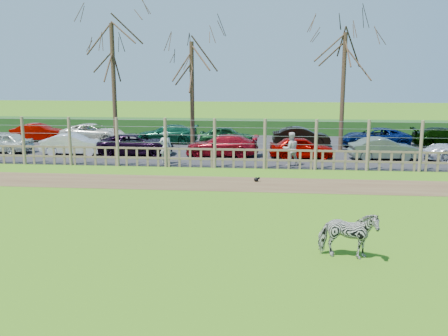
# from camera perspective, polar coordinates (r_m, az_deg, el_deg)

# --- Properties ---
(ground) EXTENTS (120.00, 120.00, 0.00)m
(ground) POSITION_cam_1_polar(r_m,az_deg,el_deg) (17.46, -4.08, -5.08)
(ground) COLOR #589226
(ground) RESTS_ON ground
(dirt_strip) EXTENTS (34.00, 2.80, 0.01)m
(dirt_strip) POSITION_cam_1_polar(r_m,az_deg,el_deg) (21.76, -2.11, -1.76)
(dirt_strip) COLOR brown
(dirt_strip) RESTS_ON ground
(asphalt) EXTENTS (44.00, 13.00, 0.04)m
(asphalt) POSITION_cam_1_polar(r_m,az_deg,el_deg) (31.52, 0.29, 2.34)
(asphalt) COLOR #232326
(asphalt) RESTS_ON ground
(hedge) EXTENTS (46.00, 2.00, 1.10)m
(hedge) POSITION_cam_1_polar(r_m,az_deg,el_deg) (38.37, 1.25, 4.74)
(hedge) COLOR #1E4716
(hedge) RESTS_ON ground
(fence) EXTENTS (30.16, 0.16, 2.50)m
(fence) POSITION_cam_1_polar(r_m,az_deg,el_deg) (25.02, -1.07, 1.82)
(fence) COLOR brown
(fence) RESTS_ON ground
(tree_left) EXTENTS (4.80, 4.80, 7.88)m
(tree_left) POSITION_cam_1_polar(r_m,az_deg,el_deg) (30.49, -12.61, 12.33)
(tree_left) COLOR #3D2B1E
(tree_left) RESTS_ON ground
(tree_mid) EXTENTS (4.80, 4.80, 6.83)m
(tree_mid) POSITION_cam_1_polar(r_m,az_deg,el_deg) (30.40, -3.70, 11.16)
(tree_mid) COLOR #3D2B1E
(tree_mid) RESTS_ON ground
(tree_right) EXTENTS (4.80, 4.80, 7.35)m
(tree_right) POSITION_cam_1_polar(r_m,az_deg,el_deg) (30.80, 13.57, 11.58)
(tree_right) COLOR #3D2B1E
(tree_right) RESTS_ON ground
(zebra) EXTENTS (1.61, 0.88, 1.29)m
(zebra) POSITION_cam_1_polar(r_m,az_deg,el_deg) (13.53, 13.97, -7.42)
(zebra) COLOR gray
(zebra) RESTS_ON ground
(visitor_a) EXTENTS (0.68, 0.50, 1.72)m
(visitor_a) POSITION_cam_1_polar(r_m,az_deg,el_deg) (26.10, -6.69, 2.36)
(visitor_a) COLOR #B9B8B9
(visitor_a) RESTS_ON asphalt
(visitor_b) EXTENTS (0.98, 0.85, 1.72)m
(visitor_b) POSITION_cam_1_polar(r_m,az_deg,el_deg) (25.60, 7.63, 2.17)
(visitor_b) COLOR beige
(visitor_b) RESTS_ON asphalt
(crow) EXTENTS (0.27, 0.20, 0.22)m
(crow) POSITION_cam_1_polar(r_m,az_deg,el_deg) (22.09, 3.74, -1.30)
(crow) COLOR black
(crow) RESTS_ON ground
(car_0) EXTENTS (3.68, 1.86, 1.20)m
(car_0) POSITION_cam_1_polar(r_m,az_deg,el_deg) (32.33, -23.93, 2.71)
(car_0) COLOR beige
(car_0) RESTS_ON asphalt
(car_1) EXTENTS (3.73, 1.55, 1.20)m
(car_1) POSITION_cam_1_polar(r_m,az_deg,el_deg) (30.01, -16.80, 2.61)
(car_1) COLOR silver
(car_1) RESTS_ON asphalt
(car_2) EXTENTS (4.52, 2.47, 1.20)m
(car_2) POSITION_cam_1_polar(r_m,az_deg,el_deg) (29.16, -10.02, 2.68)
(car_2) COLOR black
(car_2) RESTS_ON asphalt
(car_3) EXTENTS (4.19, 1.83, 1.20)m
(car_3) POSITION_cam_1_polar(r_m,az_deg,el_deg) (28.35, -0.23, 2.61)
(car_3) COLOR maroon
(car_3) RESTS_ON asphalt
(car_4) EXTENTS (3.63, 1.71, 1.20)m
(car_4) POSITION_cam_1_polar(r_m,az_deg,el_deg) (27.85, 8.82, 2.32)
(car_4) COLOR #970400
(car_4) RESTS_ON asphalt
(car_5) EXTENTS (3.77, 1.69, 1.20)m
(car_5) POSITION_cam_1_polar(r_m,az_deg,el_deg) (28.46, 17.76, 2.10)
(car_5) COLOR #55645A
(car_5) RESTS_ON asphalt
(car_7) EXTENTS (3.75, 1.62, 1.20)m
(car_7) POSITION_cam_1_polar(r_m,az_deg,el_deg) (36.47, -20.39, 3.84)
(car_7) COLOR #950600
(car_7) RESTS_ON asphalt
(car_8) EXTENTS (4.38, 2.12, 1.20)m
(car_8) POSITION_cam_1_polar(r_m,az_deg,el_deg) (35.28, -14.69, 3.95)
(car_8) COLOR silver
(car_8) RESTS_ON asphalt
(car_9) EXTENTS (4.20, 1.84, 1.20)m
(car_9) POSITION_cam_1_polar(r_m,az_deg,el_deg) (33.59, -6.54, 3.89)
(car_9) COLOR #0D422B
(car_9) RESTS_ON asphalt
(car_10) EXTENTS (3.59, 1.61, 1.20)m
(car_10) POSITION_cam_1_polar(r_m,az_deg,el_deg) (32.55, 0.29, 3.73)
(car_10) COLOR #174821
(car_10) RESTS_ON asphalt
(car_11) EXTENTS (3.72, 1.52, 1.20)m
(car_11) POSITION_cam_1_polar(r_m,az_deg,el_deg) (32.46, 8.79, 3.58)
(car_11) COLOR black
(car_11) RESTS_ON asphalt
(car_12) EXTENTS (4.35, 2.06, 1.20)m
(car_12) POSITION_cam_1_polar(r_m,az_deg,el_deg) (33.14, 16.88, 3.38)
(car_12) COLOR #06144A
(car_12) RESTS_ON asphalt
(car_13) EXTENTS (4.23, 1.94, 1.20)m
(car_13) POSITION_cam_1_polar(r_m,az_deg,el_deg) (34.72, 23.97, 3.23)
(car_13) COLOR black
(car_13) RESTS_ON asphalt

